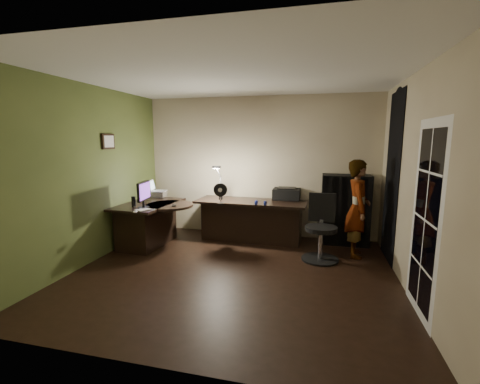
% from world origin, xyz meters
% --- Properties ---
extents(floor, '(4.50, 4.00, 0.01)m').
position_xyz_m(floor, '(0.00, 0.00, -0.01)').
color(floor, black).
rests_on(floor, ground).
extents(ceiling, '(4.50, 4.00, 0.01)m').
position_xyz_m(ceiling, '(0.00, 0.00, 2.71)').
color(ceiling, silver).
rests_on(ceiling, floor).
extents(wall_back, '(4.50, 0.01, 2.70)m').
position_xyz_m(wall_back, '(0.00, 2.00, 1.35)').
color(wall_back, tan).
rests_on(wall_back, floor).
extents(wall_front, '(4.50, 0.01, 2.70)m').
position_xyz_m(wall_front, '(0.00, -2.00, 1.35)').
color(wall_front, tan).
rests_on(wall_front, floor).
extents(wall_left, '(0.01, 4.00, 2.70)m').
position_xyz_m(wall_left, '(-2.25, 0.00, 1.35)').
color(wall_left, tan).
rests_on(wall_left, floor).
extents(wall_right, '(0.01, 4.00, 2.70)m').
position_xyz_m(wall_right, '(2.25, 0.00, 1.35)').
color(wall_right, tan).
rests_on(wall_right, floor).
extents(green_wall_overlay, '(0.00, 4.00, 2.70)m').
position_xyz_m(green_wall_overlay, '(-2.24, 0.00, 1.35)').
color(green_wall_overlay, '#4E5D2A').
rests_on(green_wall_overlay, floor).
extents(arched_doorway, '(0.01, 0.90, 2.60)m').
position_xyz_m(arched_doorway, '(2.24, 1.15, 1.30)').
color(arched_doorway, black).
rests_on(arched_doorway, floor).
extents(french_door, '(0.02, 0.92, 2.10)m').
position_xyz_m(french_door, '(2.24, -0.55, 1.05)').
color(french_door, white).
rests_on(french_door, floor).
extents(framed_picture, '(0.04, 0.30, 0.25)m').
position_xyz_m(framed_picture, '(-2.22, 0.45, 1.85)').
color(framed_picture, black).
rests_on(framed_picture, wall_left).
extents(desk_left, '(0.88, 1.36, 0.76)m').
position_xyz_m(desk_left, '(-1.78, 0.87, 0.38)').
color(desk_left, black).
rests_on(desk_left, floor).
extents(desk_right, '(2.07, 0.81, 0.76)m').
position_xyz_m(desk_right, '(-0.06, 1.52, 0.38)').
color(desk_right, black).
rests_on(desk_right, floor).
extents(cabinet, '(0.84, 0.42, 1.26)m').
position_xyz_m(cabinet, '(1.63, 1.78, 0.63)').
color(cabinet, black).
rests_on(cabinet, floor).
extents(laptop_stand, '(0.27, 0.23, 0.11)m').
position_xyz_m(laptop_stand, '(-1.88, 1.45, 0.83)').
color(laptop_stand, silver).
rests_on(laptop_stand, desk_left).
extents(laptop, '(0.36, 0.35, 0.21)m').
position_xyz_m(laptop, '(-1.88, 1.45, 0.99)').
color(laptop, silver).
rests_on(laptop, laptop_stand).
extents(monitor, '(0.16, 0.48, 0.31)m').
position_xyz_m(monitor, '(-1.64, 0.47, 0.93)').
color(monitor, black).
rests_on(monitor, desk_left).
extents(mouse, '(0.09, 0.11, 0.03)m').
position_xyz_m(mouse, '(-1.57, 0.11, 0.79)').
color(mouse, silver).
rests_on(mouse, desk_left).
extents(phone, '(0.12, 0.16, 0.01)m').
position_xyz_m(phone, '(-1.23, 0.76, 0.78)').
color(phone, black).
rests_on(phone, desk_left).
extents(pen, '(0.02, 0.12, 0.01)m').
position_xyz_m(pen, '(-1.65, 0.41, 0.78)').
color(pen, black).
rests_on(pen, desk_left).
extents(speaker, '(0.09, 0.09, 0.17)m').
position_xyz_m(speaker, '(-1.85, 0.51, 0.86)').
color(speaker, black).
rests_on(speaker, desk_left).
extents(notepad, '(0.21, 0.24, 0.01)m').
position_xyz_m(notepad, '(-1.58, 0.33, 0.78)').
color(notepad, silver).
rests_on(notepad, desk_left).
extents(desk_fan, '(0.25, 0.15, 0.37)m').
position_xyz_m(desk_fan, '(-0.51, 1.10, 0.95)').
color(desk_fan, black).
rests_on(desk_fan, desk_right).
extents(headphones, '(0.21, 0.13, 0.09)m').
position_xyz_m(headphones, '(0.19, 1.14, 0.82)').
color(headphones, '#1A2A99').
rests_on(headphones, desk_right).
extents(printer, '(0.50, 0.39, 0.22)m').
position_xyz_m(printer, '(0.57, 1.80, 0.88)').
color(printer, black).
rests_on(printer, desk_right).
extents(desk_lamp, '(0.26, 0.35, 0.69)m').
position_xyz_m(desk_lamp, '(-0.62, 1.48, 1.12)').
color(desk_lamp, black).
rests_on(desk_lamp, desk_right).
extents(office_chair, '(0.59, 0.59, 1.03)m').
position_xyz_m(office_chair, '(1.21, 0.82, 0.52)').
color(office_chair, black).
rests_on(office_chair, floor).
extents(person, '(0.38, 0.56, 1.57)m').
position_xyz_m(person, '(1.77, 1.16, 0.79)').
color(person, '#D8A88C').
rests_on(person, floor).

